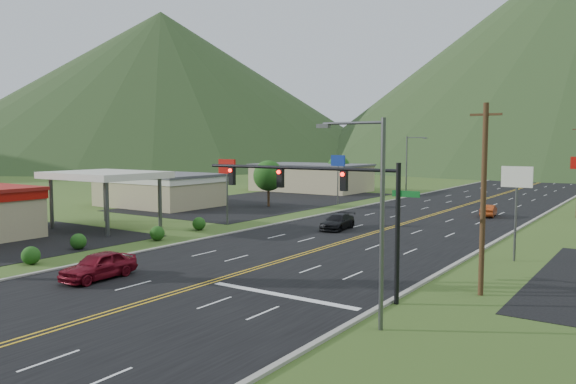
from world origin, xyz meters
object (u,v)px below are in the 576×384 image
Objects in this scene: gas_canopy at (105,176)px; car_red_far at (488,211)px; traffic_signal at (327,193)px; streetlight_east at (375,209)px; car_dark_mid at (338,222)px; car_red_near at (99,266)px; streetlight_west at (409,161)px.

car_red_far is at bearing 46.03° from gas_canopy.
traffic_signal is 1.31× the size of gas_canopy.
traffic_signal is 3.35× the size of car_red_far.
gas_canopy is at bearing 160.12° from streetlight_east.
streetlight_east is 2.30× the size of car_red_far.
streetlight_east is 27.95m from car_dark_mid.
car_dark_mid is 19.41m from car_red_far.
streetlight_east is 1.92× the size of car_red_near.
car_red_far is at bearing 98.04° from streetlight_east.
car_dark_mid is (8.09, -36.70, -4.48)m from streetlight_west.
car_red_near is at bearing -176.23° from streetlight_east.
car_red_near is (-12.35, -5.12, -4.53)m from traffic_signal.
streetlight_east is 1.00× the size of streetlight_west.
gas_canopy is (-10.32, -48.00, -0.31)m from streetlight_west.
car_dark_mid is 1.23× the size of car_red_far.
car_dark_mid is (18.41, 11.30, -4.17)m from gas_canopy.
streetlight_east is at bearing 1.38° from car_red_near.
gas_canopy is at bearing -102.13° from streetlight_west.
gas_canopy is at bearing 38.43° from car_red_far.
streetlight_west is (-18.16, 56.00, -0.15)m from traffic_signal.
streetlight_west is at bearing 107.97° from traffic_signal.
traffic_signal is at bearing 139.61° from streetlight_east.
streetlight_east is at bearing -63.59° from car_dark_mid.
streetlight_west is 1.92× the size of car_red_near.
car_red_far is at bearing 72.38° from car_red_near.
streetlight_west reaches higher than car_red_far.
car_red_far is (11.32, 41.59, -0.16)m from car_red_near.
gas_canopy is 22.00m from car_dark_mid.
traffic_signal is at bearing -72.03° from streetlight_west.
gas_canopy is at bearing 164.30° from traffic_signal.
car_red_near is at bearing 67.16° from car_red_far.
traffic_signal is 1.46× the size of streetlight_east.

